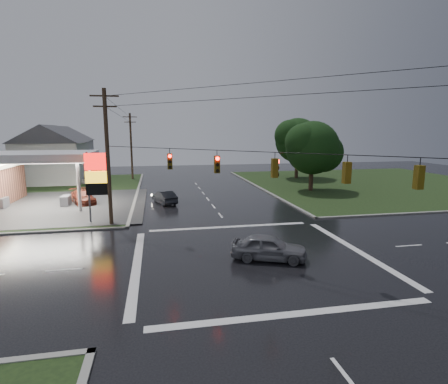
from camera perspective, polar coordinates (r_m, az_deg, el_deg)
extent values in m
plane|color=black|center=(22.08, 4.71, -10.48)|extent=(120.00, 120.00, 0.00)
cube|color=black|center=(56.31, 23.35, 1.28)|extent=(36.00, 36.00, 0.08)
cube|color=#2D2D2D|center=(41.21, -31.14, -2.16)|extent=(26.00, 18.00, 0.02)
cylinder|color=silver|center=(36.03, -22.61, 0.87)|extent=(0.30, 0.30, 5.00)
cylinder|color=silver|center=(41.87, -21.01, 2.13)|extent=(0.30, 0.30, 5.00)
cube|color=silver|center=(39.92, -29.09, 5.10)|extent=(12.00, 8.00, 0.80)
cube|color=white|center=(39.95, -29.04, 4.50)|extent=(11.40, 7.40, 0.04)
cube|color=#59595E|center=(41.49, -32.49, -1.56)|extent=(0.80, 1.60, 1.10)
cube|color=#59595E|center=(39.67, -24.41, -1.35)|extent=(0.80, 1.60, 1.10)
cylinder|color=#59595E|center=(31.27, -21.23, 0.61)|extent=(0.16, 0.16, 6.00)
cylinder|color=#59595E|center=(31.02, -18.32, 0.72)|extent=(0.16, 0.16, 6.00)
cube|color=red|center=(30.88, -20.02, 4.70)|extent=(2.00, 0.35, 1.40)
cube|color=yellow|center=(31.01, -19.88, 2.31)|extent=(2.00, 0.35, 1.00)
cube|color=black|center=(31.15, -19.77, 0.48)|extent=(2.00, 0.35, 1.00)
cylinder|color=#382619|center=(29.73, -18.43, 5.19)|extent=(0.32, 0.32, 11.00)
cube|color=#382619|center=(29.77, -18.96, 14.62)|extent=(2.20, 0.12, 0.12)
cube|color=#382619|center=(29.71, -18.87, 13.09)|extent=(1.80, 0.12, 0.12)
cylinder|color=#382619|center=(58.08, -14.91, 7.17)|extent=(0.32, 0.32, 10.50)
cube|color=#382619|center=(58.07, -15.12, 11.75)|extent=(2.20, 0.12, 0.12)
cube|color=#382619|center=(58.05, -15.08, 10.97)|extent=(1.80, 0.12, 0.12)
cube|color=#59470C|center=(24.76, -8.83, 4.97)|extent=(0.34, 0.34, 1.10)
cylinder|color=#FF0C07|center=(24.53, -8.84, 5.81)|extent=(0.22, 0.08, 0.22)
cube|color=#59470C|center=(22.23, -1.15, 4.53)|extent=(0.34, 0.34, 1.10)
cylinder|color=#FF0C07|center=(22.00, -1.06, 5.47)|extent=(0.22, 0.08, 0.22)
cube|color=#59470C|center=(20.20, 8.27, 3.89)|extent=(0.34, 0.34, 1.10)
cylinder|color=#FF0C07|center=(20.23, 8.84, 4.96)|extent=(0.08, 0.22, 0.22)
cube|color=#59470C|center=(18.82, 19.40, 2.99)|extent=(0.34, 0.34, 1.10)
cylinder|color=#FF0C07|center=(18.95, 19.17, 4.21)|extent=(0.22, 0.08, 0.22)
cube|color=#59470C|center=(18.28, 29.21, 2.11)|extent=(0.34, 0.34, 1.10)
cylinder|color=#FF0C07|center=(18.40, 28.91, 3.37)|extent=(0.22, 0.08, 0.22)
cube|color=silver|center=(58.15, -26.34, 4.26)|extent=(9.00, 8.00, 6.00)
cube|color=gray|center=(57.25, -21.02, 1.93)|extent=(1.60, 4.80, 0.80)
cube|color=silver|center=(69.99, -24.60, 5.17)|extent=(9.00, 8.00, 6.00)
cube|color=gray|center=(69.17, -20.17, 3.25)|extent=(1.60, 4.80, 0.80)
cylinder|color=black|center=(46.59, 14.07, 3.24)|extent=(0.56, 0.56, 5.04)
sphere|color=black|center=(46.35, 14.23, 7.00)|extent=(6.80, 6.80, 6.80)
sphere|color=black|center=(47.40, 15.91, 6.22)|extent=(5.10, 5.10, 5.10)
sphere|color=black|center=(45.40, 12.91, 7.91)|extent=(4.76, 4.76, 4.76)
cylinder|color=black|center=(58.69, 11.79, 4.92)|extent=(0.56, 0.56, 5.60)
sphere|color=black|center=(58.51, 11.91, 8.24)|extent=(7.20, 7.20, 7.20)
sphere|color=black|center=(59.53, 13.38, 7.53)|extent=(5.40, 5.40, 5.40)
sphere|color=black|center=(57.58, 10.76, 9.05)|extent=(5.04, 5.04, 5.04)
imported|color=black|center=(38.05, -9.70, -0.82)|extent=(2.75, 4.47, 1.39)
imported|color=slate|center=(21.48, 7.34, -8.94)|extent=(4.87, 3.35, 1.54)
imported|color=#531E13|center=(40.49, -22.10, -0.75)|extent=(3.73, 5.26, 1.41)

